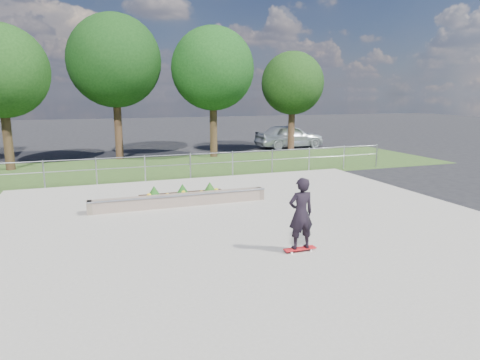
{
  "coord_description": "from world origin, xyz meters",
  "views": [
    {
      "loc": [
        -4.31,
        -11.0,
        3.77
      ],
      "look_at": [
        0.2,
        1.5,
        1.1
      ],
      "focal_mm": 32.0,
      "sensor_mm": 36.0,
      "label": 1
    }
  ],
  "objects_px": {
    "planter_bed": "(184,197)",
    "parked_car": "(289,136)",
    "grind_ledge": "(180,200)",
    "skateboarder": "(301,214)"
  },
  "relations": [
    {
      "from": "planter_bed",
      "to": "grind_ledge",
      "type": "bearing_deg",
      "value": -115.77
    },
    {
      "from": "grind_ledge",
      "to": "skateboarder",
      "type": "relative_size",
      "value": 3.31
    },
    {
      "from": "planter_bed",
      "to": "skateboarder",
      "type": "xyz_separation_m",
      "value": [
        1.57,
        -5.69,
        0.75
      ]
    },
    {
      "from": "grind_ledge",
      "to": "planter_bed",
      "type": "xyz_separation_m",
      "value": [
        0.23,
        0.48,
        -0.02
      ]
    },
    {
      "from": "grind_ledge",
      "to": "parked_car",
      "type": "xyz_separation_m",
      "value": [
        10.8,
        13.61,
        0.57
      ]
    },
    {
      "from": "grind_ledge",
      "to": "planter_bed",
      "type": "distance_m",
      "value": 0.53
    },
    {
      "from": "planter_bed",
      "to": "parked_car",
      "type": "height_order",
      "value": "parked_car"
    },
    {
      "from": "grind_ledge",
      "to": "skateboarder",
      "type": "xyz_separation_m",
      "value": [
        1.8,
        -5.21,
        0.73
      ]
    },
    {
      "from": "planter_bed",
      "to": "parked_car",
      "type": "distance_m",
      "value": 16.87
    },
    {
      "from": "grind_ledge",
      "to": "skateboarder",
      "type": "distance_m",
      "value": 5.56
    }
  ]
}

